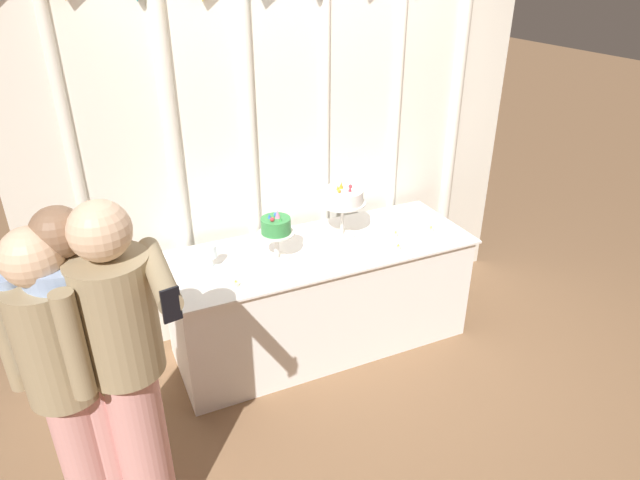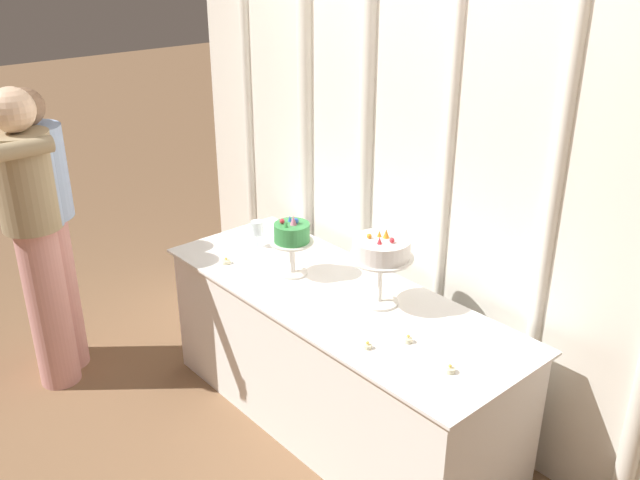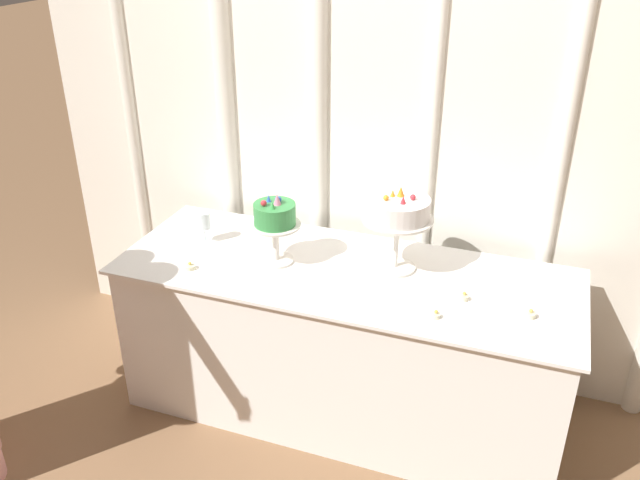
{
  "view_description": "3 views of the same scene",
  "coord_description": "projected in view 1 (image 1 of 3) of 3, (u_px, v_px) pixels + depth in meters",
  "views": [
    {
      "loc": [
        -1.33,
        -2.76,
        2.43
      ],
      "look_at": [
        -0.01,
        0.08,
        0.81
      ],
      "focal_mm": 31.42,
      "sensor_mm": 36.0,
      "label": 1
    },
    {
      "loc": [
        2.14,
        -1.88,
        2.34
      ],
      "look_at": [
        -0.08,
        0.06,
        1.02
      ],
      "focal_mm": 38.52,
      "sensor_mm": 36.0,
      "label": 2
    },
    {
      "loc": [
        0.73,
        -2.23,
        2.14
      ],
      "look_at": [
        -0.16,
        0.22,
        0.81
      ],
      "focal_mm": 36.76,
      "sensor_mm": 36.0,
      "label": 3
    }
  ],
  "objects": [
    {
      "name": "ground_plane",
      "position": [
        327.0,
        350.0,
        3.83
      ],
      "size": [
        24.0,
        24.0,
        0.0
      ],
      "primitive_type": "plane",
      "color": "#846042"
    },
    {
      "name": "cake_display_nearright",
      "position": [
        343.0,
        199.0,
        3.6
      ],
      "size": [
        0.3,
        0.3,
        0.37
      ],
      "color": "silver",
      "rests_on": "cake_table"
    },
    {
      "name": "tealight_near_left",
      "position": [
        398.0,
        247.0,
        3.55
      ],
      "size": [
        0.04,
        0.04,
        0.03
      ],
      "color": "beige",
      "rests_on": "cake_table"
    },
    {
      "name": "draped_curtain",
      "position": [
        290.0,
        118.0,
        3.62
      ],
      "size": [
        3.46,
        0.18,
        2.71
      ],
      "color": "white",
      "rests_on": "ground_plane"
    },
    {
      "name": "cake_display_nearleft",
      "position": [
        276.0,
        229.0,
        3.34
      ],
      "size": [
        0.22,
        0.22,
        0.32
      ],
      "color": "silver",
      "rests_on": "cake_table"
    },
    {
      "name": "guest_girl_blue_dress",
      "position": [
        128.0,
        371.0,
        2.23
      ],
      "size": [
        0.42,
        0.56,
        1.67
      ],
      "color": "#D6938E",
      "rests_on": "ground_plane"
    },
    {
      "name": "tealight_far_left",
      "position": [
        236.0,
        284.0,
        3.16
      ],
      "size": [
        0.05,
        0.05,
        0.04
      ],
      "color": "beige",
      "rests_on": "cake_table"
    },
    {
      "name": "guest_man_pink_jacket",
      "position": [
        66.0,
        384.0,
        2.23
      ],
      "size": [
        0.41,
        0.39,
        1.59
      ],
      "color": "#D6938E",
      "rests_on": "ground_plane"
    },
    {
      "name": "wine_glass",
      "position": [
        211.0,
        252.0,
        3.29
      ],
      "size": [
        0.07,
        0.07,
        0.15
      ],
      "color": "silver",
      "rests_on": "cake_table"
    },
    {
      "name": "tealight_near_right",
      "position": [
        395.0,
        234.0,
        3.71
      ],
      "size": [
        0.04,
        0.04,
        0.04
      ],
      "color": "beige",
      "rests_on": "cake_table"
    },
    {
      "name": "cake_table",
      "position": [
        321.0,
        296.0,
        3.74
      ],
      "size": [
        1.98,
        0.73,
        0.75
      ],
      "color": "white",
      "rests_on": "ground_plane"
    },
    {
      "name": "guest_man_dark_suit",
      "position": [
        91.0,
        371.0,
        2.29
      ],
      "size": [
        0.49,
        0.34,
        1.63
      ],
      "color": "#D6938E",
      "rests_on": "ground_plane"
    },
    {
      "name": "tealight_far_right",
      "position": [
        431.0,
        229.0,
        3.78
      ],
      "size": [
        0.04,
        0.04,
        0.04
      ],
      "color": "beige",
      "rests_on": "cake_table"
    }
  ]
}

